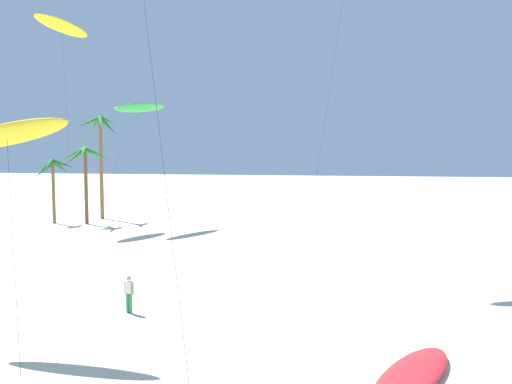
# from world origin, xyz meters

# --- Properties ---
(palm_tree_0) EXTENTS (4.27, 4.32, 6.55)m
(palm_tree_0) POSITION_xyz_m (-23.75, 46.00, 5.32)
(palm_tree_0) COLOR brown
(palm_tree_0) RESTS_ON ground
(palm_tree_1) EXTENTS (4.47, 4.95, 11.02)m
(palm_tree_1) POSITION_xyz_m (-20.64, 50.21, 8.77)
(palm_tree_1) COLOR olive
(palm_tree_1) RESTS_ON ground
(palm_tree_2) EXTENTS (5.21, 4.98, 7.74)m
(palm_tree_2) POSITION_xyz_m (-20.32, 46.09, 6.47)
(palm_tree_2) COLOR brown
(palm_tree_2) RESTS_ON ground
(flying_kite_0) EXTENTS (3.60, 11.99, 12.24)m
(flying_kite_0) POSITION_xyz_m (-14.10, 45.38, 11.39)
(flying_kite_0) COLOR green
(flying_kite_0) RESTS_ON ground
(flying_kite_2) EXTENTS (6.34, 5.41, 8.95)m
(flying_kite_2) POSITION_xyz_m (-7.54, 15.91, 7.99)
(flying_kite_2) COLOR yellow
(flying_kite_2) RESTS_ON ground
(flying_kite_5) EXTENTS (5.15, 7.22, 20.47)m
(flying_kite_5) POSITION_xyz_m (-22.26, 45.85, 19.36)
(flying_kite_5) COLOR yellow
(flying_kite_5) RESTS_ON ground
(grounded_kite_1) EXTENTS (3.80, 5.77, 0.38)m
(grounded_kite_1) POSITION_xyz_m (7.64, 14.34, 0.19)
(grounded_kite_1) COLOR red
(grounded_kite_1) RESTS_ON ground
(person_near_left) EXTENTS (0.50, 0.25, 1.71)m
(person_near_left) POSITION_xyz_m (-4.21, 19.49, 0.94)
(person_near_left) COLOR #338E56
(person_near_left) RESTS_ON ground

